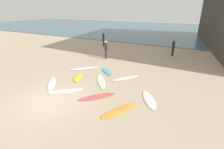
# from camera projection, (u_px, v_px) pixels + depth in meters

# --- Properties ---
(ground_plane) EXTENTS (120.00, 120.00, 0.00)m
(ground_plane) POSITION_uv_depth(u_px,v_px,m) (49.00, 102.00, 9.33)
(ground_plane) COLOR tan
(ocean_water) EXTENTS (120.00, 40.00, 0.08)m
(ocean_water) POSITION_uv_depth(u_px,v_px,m) (171.00, 30.00, 40.13)
(ocean_water) COLOR #426675
(ocean_water) RESTS_ON ground_plane
(surfboard_0) EXTENTS (1.79, 2.14, 0.08)m
(surfboard_0) POSITION_uv_depth(u_px,v_px,m) (126.00, 78.00, 12.45)
(surfboard_0) COLOR white
(surfboard_0) RESTS_ON ground_plane
(surfboard_1) EXTENTS (1.94, 1.83, 0.08)m
(surfboard_1) POSITION_uv_depth(u_px,v_px,m) (66.00, 91.00, 10.48)
(surfboard_1) COLOR white
(surfboard_1) RESTS_ON ground_plane
(surfboard_2) EXTENTS (1.85, 2.02, 0.08)m
(surfboard_2) POSITION_uv_depth(u_px,v_px,m) (97.00, 97.00, 9.83)
(surfboard_2) COLOR #DA4D4F
(surfboard_2) RESTS_ON ground_plane
(surfboard_3) EXTENTS (1.50, 2.27, 0.07)m
(surfboard_3) POSITION_uv_depth(u_px,v_px,m) (119.00, 110.00, 8.52)
(surfboard_3) COLOR orange
(surfboard_3) RESTS_ON ground_plane
(surfboard_4) EXTENTS (2.12, 2.25, 0.09)m
(surfboard_4) POSITION_uv_depth(u_px,v_px,m) (84.00, 68.00, 14.41)
(surfboard_4) COLOR white
(surfboard_4) RESTS_ON ground_plane
(surfboard_5) EXTENTS (1.39, 1.96, 0.09)m
(surfboard_5) POSITION_uv_depth(u_px,v_px,m) (78.00, 77.00, 12.62)
(surfboard_5) COLOR yellow
(surfboard_5) RESTS_ON ground_plane
(surfboard_6) EXTENTS (1.97, 2.33, 0.07)m
(surfboard_6) POSITION_uv_depth(u_px,v_px,m) (101.00, 81.00, 11.94)
(surfboard_6) COLOR #E7EBCB
(surfboard_6) RESTS_ON ground_plane
(surfboard_7) EXTENTS (1.79, 1.66, 0.08)m
(surfboard_7) POSITION_uv_depth(u_px,v_px,m) (107.00, 71.00, 13.73)
(surfboard_7) COLOR #46A1D3
(surfboard_7) RESTS_ON ground_plane
(surfboard_8) EXTENTS (2.10, 2.27, 0.07)m
(surfboard_8) POSITION_uv_depth(u_px,v_px,m) (52.00, 83.00, 11.56)
(surfboard_8) COLOR silver
(surfboard_8) RESTS_ON ground_plane
(surfboard_9) EXTENTS (1.57, 2.15, 0.06)m
(surfboard_9) POSITION_uv_depth(u_px,v_px,m) (149.00, 99.00, 9.55)
(surfboard_9) COLOR white
(surfboard_9) RESTS_ON ground_plane
(beachgoer_near) EXTENTS (0.35, 0.35, 1.77)m
(beachgoer_near) POSITION_uv_depth(u_px,v_px,m) (103.00, 39.00, 22.91)
(beachgoer_near) COLOR black
(beachgoer_near) RESTS_ON ground_plane
(beachgoer_mid) EXTENTS (0.36, 0.36, 1.86)m
(beachgoer_mid) POSITION_uv_depth(u_px,v_px,m) (106.00, 49.00, 16.94)
(beachgoer_mid) COLOR black
(beachgoer_mid) RESTS_ON ground_plane
(beachgoer_far) EXTENTS (0.39, 0.39, 1.79)m
(beachgoer_far) POSITION_uv_depth(u_px,v_px,m) (173.00, 47.00, 18.02)
(beachgoer_far) COLOR black
(beachgoer_far) RESTS_ON ground_plane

